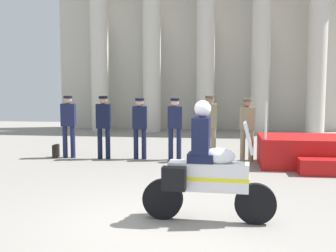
{
  "coord_description": "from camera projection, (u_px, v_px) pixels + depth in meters",
  "views": [
    {
      "loc": [
        0.78,
        -6.65,
        2.3
      ],
      "look_at": [
        -0.28,
        2.8,
        1.21
      ],
      "focal_mm": 48.57,
      "sensor_mm": 36.0,
      "label": 1
    }
  ],
  "objects": [
    {
      "name": "ground_plane",
      "position": [
        166.0,
        226.0,
        6.92
      ],
      "size": [
        28.59,
        28.59,
        0.0
      ],
      "primitive_type": "plane",
      "color": "gray"
    },
    {
      "name": "officer_in_row_4",
      "position": [
        209.0,
        123.0,
        11.89
      ],
      "size": [
        0.39,
        0.24,
        1.73
      ],
      "rotation": [
        0.0,
        0.0,
        3.21
      ],
      "color": "#847A5B",
      "rests_on": "ground_plane"
    },
    {
      "name": "motorcycle_with_rider",
      "position": [
        204.0,
        171.0,
        7.04
      ],
      "size": [
        2.09,
        0.72,
        1.9
      ],
      "rotation": [
        0.0,
        0.0,
        -0.07
      ],
      "color": "black",
      "rests_on": "ground_plane"
    },
    {
      "name": "briefcase_on_ground",
      "position": [
        56.0,
        151.0,
        12.51
      ],
      "size": [
        0.1,
        0.32,
        0.36
      ],
      "primitive_type": "cube",
      "color": "black",
      "rests_on": "ground_plane"
    },
    {
      "name": "officer_in_row_3",
      "position": [
        175.0,
        124.0,
        12.09
      ],
      "size": [
        0.39,
        0.24,
        1.65
      ],
      "rotation": [
        0.0,
        0.0,
        3.21
      ],
      "color": "#191E42",
      "rests_on": "ground_plane"
    },
    {
      "name": "officer_in_row_0",
      "position": [
        68.0,
        121.0,
        12.41
      ],
      "size": [
        0.39,
        0.24,
        1.7
      ],
      "rotation": [
        0.0,
        0.0,
        3.21
      ],
      "color": "#191E42",
      "rests_on": "ground_plane"
    },
    {
      "name": "officer_in_row_1",
      "position": [
        104.0,
        122.0,
        12.22
      ],
      "size": [
        0.39,
        0.24,
        1.71
      ],
      "rotation": [
        0.0,
        0.0,
        3.21
      ],
      "color": "black",
      "rests_on": "ground_plane"
    },
    {
      "name": "officer_in_row_5",
      "position": [
        247.0,
        125.0,
        11.93
      ],
      "size": [
        0.39,
        0.24,
        1.65
      ],
      "rotation": [
        0.0,
        0.0,
        3.21
      ],
      "color": "gray",
      "rests_on": "ground_plane"
    },
    {
      "name": "reviewing_stand",
      "position": [
        333.0,
        153.0,
        11.18
      ],
      "size": [
        3.57,
        1.96,
        1.65
      ],
      "color": "#B71414",
      "rests_on": "ground_plane"
    },
    {
      "name": "colonnade_backdrop",
      "position": [
        206.0,
        35.0,
        18.11
      ],
      "size": [
        12.27,
        1.56,
        7.11
      ],
      "color": "beige",
      "rests_on": "ground_plane"
    },
    {
      "name": "officer_in_row_2",
      "position": [
        140.0,
        123.0,
        12.21
      ],
      "size": [
        0.39,
        0.24,
        1.65
      ],
      "rotation": [
        0.0,
        0.0,
        3.21
      ],
      "color": "#141938",
      "rests_on": "ground_plane"
    }
  ]
}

